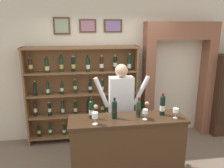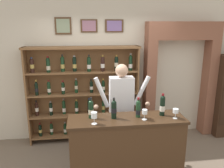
% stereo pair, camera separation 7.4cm
% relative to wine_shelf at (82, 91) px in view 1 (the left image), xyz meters
% --- Properties ---
extents(back_wall, '(12.00, 0.19, 3.21)m').
position_rel_wine_shelf_xyz_m(back_wall, '(0.46, 0.22, 0.58)').
color(back_wall, beige).
rests_on(back_wall, ground).
extents(wine_shelf, '(2.20, 0.31, 1.92)m').
position_rel_wine_shelf_xyz_m(wine_shelf, '(0.00, 0.00, 0.00)').
color(wine_shelf, brown).
rests_on(wine_shelf, ground).
extents(archway_doorway, '(1.49, 0.45, 2.37)m').
position_rel_wine_shelf_xyz_m(archway_doorway, '(1.99, 0.08, 0.32)').
color(archway_doorway, brown).
rests_on(archway_doorway, ground).
extents(tasting_counter, '(1.69, 0.50, 1.01)m').
position_rel_wine_shelf_xyz_m(tasting_counter, '(0.62, -1.39, -0.53)').
color(tasting_counter, '#422B19').
rests_on(tasting_counter, ground).
extents(shopkeeper, '(0.95, 0.22, 1.70)m').
position_rel_wine_shelf_xyz_m(shopkeeper, '(0.63, -0.83, 0.02)').
color(shopkeeper, '#2D3347').
rests_on(shopkeeper, ground).
extents(tasting_bottle_prosecco, '(0.07, 0.07, 0.31)m').
position_rel_wine_shelf_xyz_m(tasting_bottle_prosecco, '(0.11, -1.31, 0.12)').
color(tasting_bottle_prosecco, black).
rests_on(tasting_bottle_prosecco, tasting_counter).
extents(tasting_bottle_grappa, '(0.08, 0.08, 0.31)m').
position_rel_wine_shelf_xyz_m(tasting_bottle_grappa, '(0.43, -1.37, 0.12)').
color(tasting_bottle_grappa, black).
rests_on(tasting_bottle_grappa, tasting_counter).
extents(tasting_bottle_riserva, '(0.07, 0.07, 0.29)m').
position_rel_wine_shelf_xyz_m(tasting_bottle_riserva, '(0.78, -1.36, 0.11)').
color(tasting_bottle_riserva, '#19381E').
rests_on(tasting_bottle_riserva, tasting_counter).
extents(tasting_bottle_chianti, '(0.07, 0.07, 0.33)m').
position_rel_wine_shelf_xyz_m(tasting_bottle_chianti, '(1.15, -1.34, 0.13)').
color(tasting_bottle_chianti, black).
rests_on(tasting_bottle_chianti, tasting_counter).
extents(wine_glass_spare, '(0.08, 0.08, 0.17)m').
position_rel_wine_shelf_xyz_m(wine_glass_spare, '(0.14, -1.53, 0.10)').
color(wine_glass_spare, silver).
rests_on(wine_glass_spare, tasting_counter).
extents(wine_glass_right, '(0.08, 0.08, 0.15)m').
position_rel_wine_shelf_xyz_m(wine_glass_right, '(1.30, -1.48, 0.08)').
color(wine_glass_right, silver).
rests_on(wine_glass_right, tasting_counter).
extents(wine_glass_left, '(0.08, 0.08, 0.15)m').
position_rel_wine_shelf_xyz_m(wine_glass_left, '(0.85, -1.47, 0.09)').
color(wine_glass_left, silver).
rests_on(wine_glass_left, tasting_counter).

